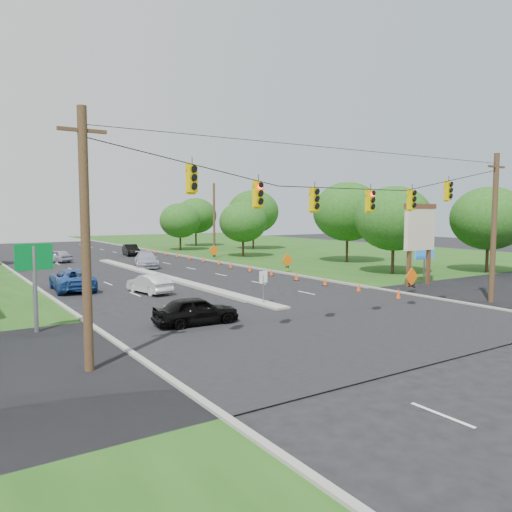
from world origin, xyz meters
TOP-DOWN VIEW (x-y plane):
  - ground at (0.00, 0.00)m, footprint 160.00×160.00m
  - grass_right at (30.00, 20.00)m, footprint 40.00×160.00m
  - cross_street at (0.00, 0.00)m, footprint 160.00×14.00m
  - curb_left at (-10.10, 30.00)m, footprint 0.25×110.00m
  - curb_right at (10.10, 30.00)m, footprint 0.25×110.00m
  - median at (0.00, 21.00)m, footprint 1.00×34.00m
  - median_sign at (0.00, 6.00)m, footprint 0.55×0.06m
  - signal_span at (-0.05, -1.00)m, footprint 25.60×0.32m
  - utility_pole_far_right at (12.50, 35.00)m, footprint 0.28×0.28m
  - pylon_sign at (14.31, 6.20)m, footprint 5.90×2.30m
  - cone_0 at (8.34, 3.00)m, footprint 0.32×0.32m
  - cone_1 at (8.34, 6.50)m, footprint 0.32×0.32m
  - cone_2 at (8.34, 10.00)m, footprint 0.32×0.32m
  - cone_3 at (8.34, 13.50)m, footprint 0.32×0.32m
  - cone_4 at (8.34, 17.00)m, footprint 0.32×0.32m
  - cone_5 at (8.34, 20.50)m, footprint 0.32×0.32m
  - cone_6 at (8.34, 24.00)m, footprint 0.32×0.32m
  - cone_7 at (8.94, 27.50)m, footprint 0.32×0.32m
  - cone_8 at (8.94, 31.00)m, footprint 0.32×0.32m
  - cone_9 at (8.94, 34.50)m, footprint 0.32×0.32m
  - cone_10 at (8.94, 38.00)m, footprint 0.32×0.32m
  - cone_11 at (8.94, 41.50)m, footprint 0.32×0.32m
  - cone_12 at (8.94, 45.00)m, footprint 0.32×0.32m
  - cone_13 at (8.94, 48.50)m, footprint 0.32×0.32m
  - work_sign_0 at (10.80, 4.00)m, footprint 1.27×0.58m
  - work_sign_1 at (10.80, 18.00)m, footprint 1.27×0.58m
  - work_sign_2 at (10.80, 32.00)m, footprint 1.27×0.58m
  - tree_7 at (18.00, 12.00)m, footprint 6.72×6.72m
  - tree_8 at (22.00, 22.00)m, footprint 7.56×7.56m
  - tree_9 at (16.00, 34.00)m, footprint 5.88×5.88m
  - tree_10 at (24.00, 44.00)m, footprint 7.56×7.56m
  - tree_11 at (20.00, 55.00)m, footprint 6.72×6.72m
  - tree_12 at (14.00, 48.00)m, footprint 5.88×5.88m
  - tree_13 at (26.00, 8.00)m, footprint 6.72×6.72m
  - black_sedan at (-5.68, 3.47)m, footprint 4.27×1.90m
  - white_sedan at (-4.01, 13.90)m, footprint 2.02×4.12m
  - blue_pickup at (-8.09, 18.13)m, footprint 2.94×5.72m
  - silver_car_far at (1.70, 29.40)m, footprint 3.56×5.68m
  - silver_car_oncoming at (-4.54, 39.70)m, footprint 2.70×4.29m
  - dark_car_receding at (5.09, 43.60)m, footprint 2.15×4.54m

SIDE VIEW (x-z plane):
  - ground at x=0.00m, z-range 0.00..0.00m
  - grass_right at x=30.00m, z-range -0.03..0.03m
  - cross_street at x=0.00m, z-range -0.01..0.01m
  - curb_left at x=-10.10m, z-range -0.08..0.08m
  - curb_right at x=10.10m, z-range -0.08..0.08m
  - median at x=0.00m, z-range -0.09..0.09m
  - cone_0 at x=8.34m, z-range 0.00..0.70m
  - cone_1 at x=8.34m, z-range 0.00..0.70m
  - cone_2 at x=8.34m, z-range 0.00..0.70m
  - cone_3 at x=8.34m, z-range 0.00..0.70m
  - cone_4 at x=8.34m, z-range 0.00..0.70m
  - cone_5 at x=8.34m, z-range 0.00..0.70m
  - cone_6 at x=8.34m, z-range 0.00..0.70m
  - cone_7 at x=8.94m, z-range 0.00..0.70m
  - cone_8 at x=8.94m, z-range 0.00..0.70m
  - cone_9 at x=8.94m, z-range 0.00..0.70m
  - cone_10 at x=8.94m, z-range 0.00..0.70m
  - cone_11 at x=8.94m, z-range 0.00..0.70m
  - cone_12 at x=8.94m, z-range 0.00..0.70m
  - cone_13 at x=8.94m, z-range 0.00..0.70m
  - white_sedan at x=-4.01m, z-range 0.00..1.30m
  - silver_car_oncoming at x=-4.54m, z-range 0.00..1.36m
  - black_sedan at x=-5.68m, z-range 0.00..1.43m
  - dark_car_receding at x=5.09m, z-range 0.00..1.44m
  - silver_car_far at x=1.70m, z-range 0.00..1.53m
  - blue_pickup at x=-8.09m, z-range 0.00..1.54m
  - work_sign_0 at x=10.80m, z-range 0.41..1.78m
  - work_sign_1 at x=10.80m, z-range 0.41..1.78m
  - work_sign_2 at x=10.80m, z-range 0.41..1.78m
  - median_sign at x=0.00m, z-range 0.44..2.49m
  - pylon_sign at x=14.31m, z-range 0.94..7.06m
  - tree_9 at x=16.00m, z-range 0.91..7.77m
  - tree_12 at x=14.00m, z-range 0.91..7.77m
  - utility_pole_far_right at x=12.50m, z-range 0.00..9.00m
  - tree_7 at x=18.00m, z-range 1.04..8.88m
  - tree_11 at x=20.00m, z-range 1.04..8.88m
  - tree_13 at x=26.00m, z-range 1.04..8.88m
  - signal_span at x=-0.05m, z-range 0.47..9.47m
  - tree_8 at x=22.00m, z-range 1.17..9.99m
  - tree_10 at x=24.00m, z-range 1.17..9.99m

